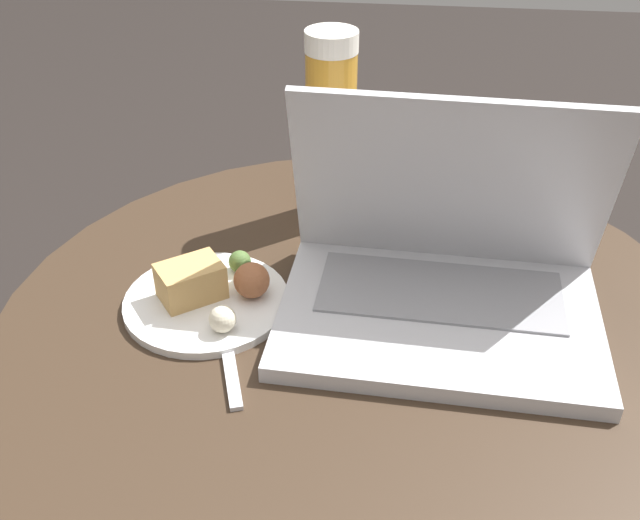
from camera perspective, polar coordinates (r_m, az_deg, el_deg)
table at (r=0.87m, az=2.57°, el=-11.87°), size 0.75×0.75×0.51m
laptop at (r=0.77m, az=9.30°, el=-0.98°), size 0.33×0.24×0.23m
beer_glass at (r=0.90m, az=0.83°, el=10.05°), size 0.06×0.06×0.23m
snack_plate at (r=0.80m, az=-8.40°, el=-2.55°), size 0.17×0.17×0.05m
fork at (r=0.76m, az=-7.28°, el=-5.43°), size 0.08×0.19×0.00m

